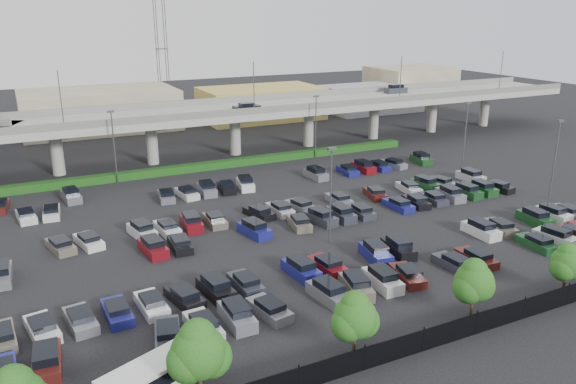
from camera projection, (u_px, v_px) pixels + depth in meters
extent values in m
plane|color=black|center=(295.00, 219.00, 65.77)|extent=(280.00, 280.00, 0.00)
cube|color=gray|center=(206.00, 114.00, 90.81)|extent=(150.00, 13.00, 1.10)
cube|color=slate|center=(218.00, 114.00, 85.16)|extent=(150.00, 0.50, 1.00)
cube|color=slate|center=(194.00, 102.00, 95.82)|extent=(150.00, 0.50, 1.00)
cylinder|color=gray|center=(57.00, 153.00, 82.32)|extent=(1.80, 1.80, 6.70)
cube|color=slate|center=(54.00, 132.00, 81.35)|extent=(2.60, 9.75, 0.50)
cylinder|color=gray|center=(152.00, 143.00, 88.22)|extent=(1.80, 1.80, 6.70)
cube|color=slate|center=(150.00, 123.00, 87.25)|extent=(2.60, 9.75, 0.50)
cylinder|color=gray|center=(235.00, 135.00, 94.13)|extent=(1.80, 1.80, 6.70)
cube|color=slate|center=(235.00, 116.00, 93.15)|extent=(2.60, 9.75, 0.50)
cylinder|color=gray|center=(308.00, 128.00, 100.03)|extent=(1.80, 1.80, 6.70)
cube|color=slate|center=(309.00, 110.00, 99.06)|extent=(2.60, 9.75, 0.50)
cylinder|color=gray|center=(374.00, 121.00, 105.93)|extent=(1.80, 1.80, 6.70)
cube|color=slate|center=(374.00, 104.00, 104.96)|extent=(2.60, 9.75, 0.50)
cylinder|color=gray|center=(432.00, 115.00, 111.84)|extent=(1.80, 1.80, 6.70)
cube|color=slate|center=(433.00, 99.00, 110.86)|extent=(2.60, 9.75, 0.50)
cylinder|color=gray|center=(484.00, 110.00, 117.74)|extent=(1.80, 1.80, 6.70)
cube|color=slate|center=(486.00, 95.00, 116.77)|extent=(2.60, 9.75, 0.50)
cube|color=black|center=(247.00, 108.00, 90.49)|extent=(4.40, 1.82, 0.82)
cube|color=black|center=(247.00, 104.00, 90.29)|extent=(2.30, 1.60, 0.50)
cube|color=#2F323D|center=(396.00, 90.00, 109.90)|extent=(4.40, 1.82, 1.05)
cube|color=black|center=(396.00, 86.00, 109.65)|extent=(2.60, 1.60, 0.65)
cylinder|color=#49494E|center=(61.00, 100.00, 74.93)|extent=(0.14, 0.14, 8.00)
cylinder|color=#49494E|center=(254.00, 88.00, 86.74)|extent=(0.14, 0.14, 8.00)
cylinder|color=#49494E|center=(401.00, 79.00, 98.54)|extent=(0.14, 0.14, 8.00)
cylinder|color=#49494E|center=(501.00, 72.00, 108.66)|extent=(0.14, 0.14, 8.00)
cube|color=#163810|center=(222.00, 164.00, 86.92)|extent=(66.00, 1.60, 1.10)
cube|color=black|center=(466.00, 327.00, 41.63)|extent=(70.00, 0.06, 1.80)
cylinder|color=black|center=(299.00, 378.00, 35.69)|extent=(0.10, 0.10, 2.00)
cylinder|color=black|center=(365.00, 357.00, 37.80)|extent=(0.10, 0.10, 2.00)
cylinder|color=black|center=(423.00, 339.00, 39.91)|extent=(0.10, 0.10, 2.00)
cylinder|color=black|center=(476.00, 323.00, 42.02)|extent=(0.10, 0.10, 2.00)
cylinder|color=black|center=(524.00, 308.00, 44.13)|extent=(0.10, 0.10, 2.00)
cylinder|color=black|center=(568.00, 294.00, 46.23)|extent=(0.10, 0.10, 2.00)
sphere|color=#154A13|center=(198.00, 352.00, 33.63)|extent=(3.39, 3.39, 3.39)
sphere|color=#154A13|center=(211.00, 357.00, 34.24)|extent=(2.67, 2.67, 2.67)
sphere|color=#154A13|center=(188.00, 361.00, 33.39)|extent=(2.67, 2.67, 2.67)
sphere|color=#154A13|center=(198.00, 337.00, 33.45)|extent=(2.30, 2.30, 2.30)
cylinder|color=#332316|center=(354.00, 348.00, 38.94)|extent=(0.26, 0.26, 1.96)
sphere|color=#154A13|center=(355.00, 317.00, 38.20)|extent=(3.04, 3.04, 3.04)
sphere|color=#154A13|center=(363.00, 321.00, 38.75)|extent=(2.39, 2.39, 2.39)
sphere|color=#154A13|center=(348.00, 324.00, 37.98)|extent=(2.39, 2.39, 2.39)
sphere|color=#154A13|center=(355.00, 305.00, 38.05)|extent=(2.06, 2.06, 2.06)
cylinder|color=#332316|center=(471.00, 310.00, 43.82)|extent=(0.26, 0.26, 1.97)
sphere|color=#154A13|center=(474.00, 282.00, 43.07)|extent=(3.07, 3.07, 3.07)
sphere|color=#154A13|center=(479.00, 286.00, 43.63)|extent=(2.41, 2.41, 2.41)
sphere|color=#154A13|center=(468.00, 288.00, 42.85)|extent=(2.41, 2.41, 2.41)
sphere|color=#154A13|center=(474.00, 271.00, 42.92)|extent=(2.08, 2.08, 2.08)
cylinder|color=#332316|center=(563.00, 287.00, 47.70)|extent=(0.26, 0.26, 1.80)
sphere|color=#154A13|center=(567.00, 263.00, 47.02)|extent=(2.79, 2.79, 2.79)
sphere|color=#154A13|center=(571.00, 267.00, 47.53)|extent=(2.19, 2.19, 2.19)
sphere|color=#154A13|center=(563.00, 268.00, 46.81)|extent=(2.19, 2.19, 2.19)
sphere|color=#154A13|center=(568.00, 254.00, 46.89)|extent=(1.89, 1.89, 1.89)
cube|color=silver|center=(153.00, 380.00, 35.49)|extent=(7.21, 4.71, 2.00)
cube|color=black|center=(153.00, 374.00, 35.35)|extent=(6.35, 4.40, 0.90)
cube|color=silver|center=(152.00, 365.00, 35.15)|extent=(7.33, 4.83, 0.24)
cube|color=navy|center=(2.00, 376.00, 36.80)|extent=(1.94, 4.45, 0.82)
cube|color=black|center=(1.00, 370.00, 36.44)|extent=(1.66, 2.34, 0.50)
cube|color=#4D1814|center=(47.00, 364.00, 37.93)|extent=(2.18, 4.54, 1.05)
cube|color=black|center=(46.00, 353.00, 37.67)|extent=(1.81, 2.72, 0.65)
cube|color=#2F323D|center=(168.00, 335.00, 41.44)|extent=(2.75, 4.69, 0.82)
cube|color=black|center=(168.00, 329.00, 41.08)|extent=(2.07, 2.60, 0.50)
cube|color=silver|center=(203.00, 326.00, 42.60)|extent=(2.09, 4.50, 0.82)
cube|color=black|center=(204.00, 320.00, 42.24)|extent=(1.74, 2.39, 0.50)
cube|color=slate|center=(237.00, 317.00, 43.73)|extent=(1.85, 4.41, 1.05)
cube|color=black|center=(237.00, 307.00, 43.47)|extent=(1.62, 2.61, 0.65)
cube|color=slate|center=(269.00, 310.00, 44.92)|extent=(2.54, 4.64, 0.82)
cube|color=black|center=(270.00, 304.00, 44.56)|extent=(1.97, 2.54, 0.50)
cube|color=slate|center=(329.00, 294.00, 47.20)|extent=(2.27, 4.56, 1.05)
cube|color=black|center=(329.00, 285.00, 46.95)|extent=(1.86, 2.75, 0.65)
cube|color=#685F51|center=(356.00, 287.00, 48.36)|extent=(2.70, 4.68, 1.05)
cube|color=black|center=(356.00, 279.00, 48.11)|extent=(2.11, 2.88, 0.65)
cube|color=white|center=(382.00, 281.00, 49.52)|extent=(2.10, 4.51, 1.05)
cube|color=black|center=(383.00, 272.00, 49.27)|extent=(1.77, 2.70, 0.65)
cube|color=#4D1814|center=(407.00, 276.00, 50.72)|extent=(2.67, 4.68, 0.82)
cube|color=black|center=(409.00, 270.00, 50.36)|extent=(2.03, 2.58, 0.50)
cube|color=#2F323D|center=(454.00, 264.00, 53.04)|extent=(2.05, 4.49, 0.82)
cube|color=black|center=(456.00, 259.00, 52.67)|extent=(1.72, 2.38, 0.50)
cube|color=#4D1814|center=(476.00, 259.00, 54.20)|extent=(1.98, 4.46, 0.82)
cube|color=black|center=(478.00, 254.00, 53.83)|extent=(1.69, 2.36, 0.50)
cube|color=#19471F|center=(537.00, 244.00, 57.68)|extent=(2.11, 4.51, 0.82)
cube|color=black|center=(539.00, 239.00, 57.31)|extent=(1.75, 2.40, 0.50)
cube|color=white|center=(555.00, 238.00, 58.80)|extent=(2.41, 4.61, 1.05)
cube|color=black|center=(556.00, 231.00, 58.55)|extent=(1.95, 2.80, 0.65)
cube|color=#4D1814|center=(573.00, 235.00, 60.00)|extent=(2.48, 4.63, 0.82)
cube|color=black|center=(576.00, 230.00, 59.63)|extent=(1.94, 2.52, 0.50)
cube|color=#685F51|center=(2.00, 338.00, 41.07)|extent=(2.12, 4.52, 0.82)
cube|color=black|center=(1.00, 332.00, 40.70)|extent=(1.76, 2.41, 0.50)
cube|color=white|center=(42.00, 329.00, 42.23)|extent=(2.54, 4.65, 0.82)
cube|color=black|center=(41.00, 323.00, 41.86)|extent=(1.97, 2.54, 0.50)
cube|color=slate|center=(81.00, 321.00, 43.39)|extent=(2.34, 4.59, 0.82)
cube|color=black|center=(80.00, 315.00, 43.02)|extent=(1.87, 2.48, 0.50)
cube|color=navy|center=(117.00, 313.00, 44.55)|extent=(1.97, 4.46, 0.82)
cube|color=black|center=(117.00, 307.00, 44.18)|extent=(1.68, 2.35, 0.50)
cube|color=white|center=(152.00, 305.00, 45.70)|extent=(2.10, 4.51, 0.82)
cube|color=black|center=(152.00, 299.00, 45.34)|extent=(1.75, 2.40, 0.50)
cube|color=black|center=(185.00, 298.00, 46.86)|extent=(2.62, 4.67, 0.82)
cube|color=black|center=(185.00, 292.00, 46.50)|extent=(2.01, 2.56, 0.50)
cube|color=black|center=(216.00, 290.00, 47.99)|extent=(2.33, 4.59, 1.05)
cube|color=black|center=(215.00, 281.00, 47.74)|extent=(1.90, 2.77, 0.65)
cube|color=#2F323D|center=(246.00, 284.00, 49.18)|extent=(2.02, 4.48, 0.82)
cube|color=black|center=(246.00, 279.00, 48.82)|extent=(1.70, 2.37, 0.50)
cube|color=navy|center=(301.00, 271.00, 51.47)|extent=(2.19, 4.54, 1.05)
cube|color=black|center=(301.00, 263.00, 51.21)|extent=(1.82, 2.73, 0.65)
cube|color=maroon|center=(327.00, 266.00, 52.66)|extent=(2.17, 4.53, 0.82)
cube|color=black|center=(328.00, 261.00, 52.30)|extent=(1.78, 2.42, 0.50)
cube|color=navy|center=(376.00, 254.00, 54.95)|extent=(2.52, 4.64, 1.05)
cube|color=black|center=(376.00, 246.00, 54.69)|extent=(2.01, 2.83, 0.65)
cube|color=black|center=(398.00, 249.00, 56.11)|extent=(2.38, 4.60, 1.05)
cube|color=black|center=(399.00, 242.00, 55.85)|extent=(1.93, 2.79, 0.65)
cube|color=white|center=(481.00, 231.00, 60.74)|extent=(1.86, 4.42, 1.05)
cube|color=black|center=(482.00, 224.00, 60.49)|extent=(1.63, 2.62, 0.65)
cube|color=#685F51|center=(499.00, 228.00, 61.94)|extent=(2.52, 4.64, 0.82)
cube|color=black|center=(501.00, 223.00, 61.58)|extent=(1.96, 2.53, 0.50)
cube|color=#19471F|center=(535.00, 219.00, 64.22)|extent=(2.28, 4.57, 1.05)
cube|color=black|center=(536.00, 212.00, 63.97)|extent=(1.87, 2.76, 0.65)
cube|color=white|center=(552.00, 215.00, 65.38)|extent=(2.06, 4.49, 1.05)
cube|color=black|center=(553.00, 209.00, 65.13)|extent=(1.74, 2.68, 0.65)
cube|color=slate|center=(568.00, 213.00, 66.58)|extent=(2.23, 4.55, 0.82)
cube|color=black|center=(570.00, 208.00, 66.21)|extent=(1.81, 2.44, 0.50)
cube|color=slate|center=(1.00, 276.00, 50.41)|extent=(2.01, 4.47, 1.05)
cube|color=maroon|center=(153.00, 249.00, 56.21)|extent=(2.34, 4.59, 1.05)
cube|color=black|center=(153.00, 241.00, 55.95)|extent=(1.91, 2.78, 0.65)
cube|color=black|center=(180.00, 245.00, 57.40)|extent=(2.05, 4.49, 0.82)
cube|color=black|center=(180.00, 240.00, 57.04)|extent=(1.72, 2.38, 0.50)
cube|color=navy|center=(254.00, 230.00, 60.84)|extent=(2.59, 4.66, 1.05)
cube|color=black|center=(254.00, 223.00, 60.59)|extent=(2.05, 2.85, 0.65)
cube|color=#685F51|center=(299.00, 223.00, 63.20)|extent=(2.57, 4.65, 0.82)
cube|color=black|center=(300.00, 219.00, 62.84)|extent=(1.98, 2.55, 0.50)
cube|color=#2F323D|center=(320.00, 219.00, 64.32)|extent=(2.65, 4.67, 1.05)
cube|color=black|center=(321.00, 212.00, 64.07)|extent=(2.08, 2.86, 0.65)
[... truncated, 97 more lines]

